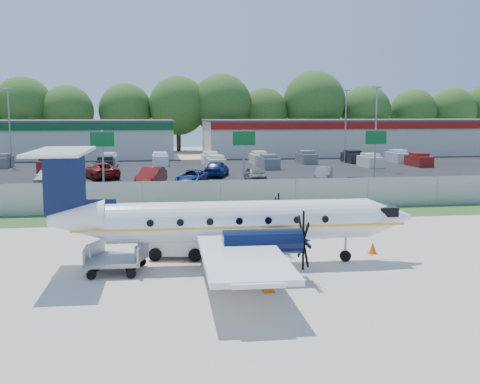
{
  "coord_description": "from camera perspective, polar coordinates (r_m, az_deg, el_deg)",
  "views": [
    {
      "loc": [
        -4.81,
        -24.27,
        6.42
      ],
      "look_at": [
        0.0,
        6.0,
        2.3
      ],
      "focal_mm": 45.0,
      "sensor_mm": 36.0,
      "label": 1
    }
  ],
  "objects": [
    {
      "name": "ground",
      "position": [
        25.56,
        2.13,
        -6.89
      ],
      "size": [
        170.0,
        170.0,
        0.0
      ],
      "primitive_type": "plane",
      "color": "beige",
      "rests_on": "ground"
    },
    {
      "name": "grass_verge",
      "position": [
        37.15,
        -1.45,
        -2.29
      ],
      "size": [
        170.0,
        4.0,
        0.02
      ],
      "primitive_type": "cube",
      "color": "#2D561E",
      "rests_on": "ground"
    },
    {
      "name": "access_road",
      "position": [
        44.01,
        -2.66,
        -0.73
      ],
      "size": [
        170.0,
        8.0,
        0.02
      ],
      "primitive_type": "cube",
      "color": "black",
      "rests_on": "ground"
    },
    {
      "name": "parking_lot",
      "position": [
        64.77,
        -4.73,
        1.95
      ],
      "size": [
        170.0,
        32.0,
        0.02
      ],
      "primitive_type": "cube",
      "color": "black",
      "rests_on": "ground"
    },
    {
      "name": "perimeter_fence",
      "position": [
        38.95,
        -1.85,
        -0.34
      ],
      "size": [
        120.0,
        0.06,
        1.99
      ],
      "color": "gray",
      "rests_on": "ground"
    },
    {
      "name": "building_west",
      "position": [
        88.44,
        -21.62,
        4.66
      ],
      "size": [
        46.4,
        12.4,
        5.24
      ],
      "color": "beige",
      "rests_on": "ground"
    },
    {
      "name": "building_east",
      "position": [
        91.67,
        10.66,
        5.15
      ],
      "size": [
        44.4,
        12.4,
        5.24
      ],
      "color": "beige",
      "rests_on": "ground"
    },
    {
      "name": "sign_left",
      "position": [
        47.37,
        -12.91,
        4.06
      ],
      "size": [
        1.8,
        0.26,
        5.0
      ],
      "color": "gray",
      "rests_on": "ground"
    },
    {
      "name": "sign_mid",
      "position": [
        47.9,
        0.37,
        4.29
      ],
      "size": [
        1.8,
        0.26,
        5.0
      ],
      "color": "gray",
      "rests_on": "ground"
    },
    {
      "name": "sign_right",
      "position": [
        50.87,
        12.73,
        4.3
      ],
      "size": [
        1.8,
        0.26,
        5.0
      ],
      "color": "gray",
      "rests_on": "ground"
    },
    {
      "name": "light_pole_ne",
      "position": [
        67.04,
        12.78,
        6.45
      ],
      "size": [
        0.9,
        0.35,
        9.09
      ],
      "color": "gray",
      "rests_on": "ground"
    },
    {
      "name": "light_pole_sw",
      "position": [
        73.86,
        -21.02,
        6.23
      ],
      "size": [
        0.9,
        0.35,
        9.09
      ],
      "color": "gray",
      "rests_on": "ground"
    },
    {
      "name": "light_pole_se",
      "position": [
        76.42,
        9.99,
        6.65
      ],
      "size": [
        0.9,
        0.35,
        9.09
      ],
      "color": "gray",
      "rests_on": "ground"
    },
    {
      "name": "tree_line",
      "position": [
        98.6,
        -6.23,
        3.87
      ],
      "size": [
        112.0,
        6.0,
        14.0
      ],
      "primitive_type": null,
      "color": "#2D5619",
      "rests_on": "ground"
    },
    {
      "name": "aircraft",
      "position": [
        25.06,
        -0.79,
        -2.75
      ],
      "size": [
        15.76,
        15.56,
        4.9
      ],
      "color": "white",
      "rests_on": "ground"
    },
    {
      "name": "pushback_tug",
      "position": [
        26.82,
        -5.71,
        -4.87
      ],
      "size": [
        2.64,
        2.13,
        1.3
      ],
      "color": "white",
      "rests_on": "ground"
    },
    {
      "name": "baggage_cart_near",
      "position": [
        24.38,
        -12.0,
        -6.51
      ],
      "size": [
        2.19,
        1.37,
        1.13
      ],
      "color": "gray",
      "rests_on": "ground"
    },
    {
      "name": "baggage_cart_far",
      "position": [
        25.32,
        -11.37,
        -5.99
      ],
      "size": [
        2.42,
        1.98,
        1.1
      ],
      "color": "gray",
      "rests_on": "ground"
    },
    {
      "name": "cone_nose",
      "position": [
        28.06,
        12.47,
        -5.21
      ],
      "size": [
        0.39,
        0.39,
        0.55
      ],
      "color": "#E95307",
      "rests_on": "ground"
    },
    {
      "name": "cone_port_wing",
      "position": [
        21.78,
        2.72,
        -8.73
      ],
      "size": [
        0.42,
        0.42,
        0.59
      ],
      "color": "#E95307",
      "rests_on": "ground"
    },
    {
      "name": "cone_starboard_wing",
      "position": [
        30.91,
        7.89,
        -3.94
      ],
      "size": [
        0.37,
        0.37,
        0.52
      ],
      "color": "#E95307",
      "rests_on": "ground"
    },
    {
      "name": "road_car_west",
      "position": [
        44.22,
        -21.65,
        -1.24
      ],
      "size": [
        4.72,
        2.25,
        1.5
      ],
      "primitive_type": "imported",
      "rotation": [
        0.0,
        0.0,
        1.72
      ],
      "color": "navy",
      "rests_on": "ground"
    },
    {
      "name": "road_car_mid",
      "position": [
        47.27,
        10.55,
        -0.28
      ],
      "size": [
        4.73,
        2.72,
        1.52
      ],
      "primitive_type": "imported",
      "rotation": [
        0.0,
        0.0,
        -1.79
      ],
      "color": "navy",
      "rests_on": "ground"
    },
    {
      "name": "parked_car_a",
      "position": [
        54.98,
        -17.79,
        0.58
      ],
      "size": [
        2.03,
        4.54,
        1.52
      ],
      "primitive_type": "imported",
      "rotation": [
        0.0,
        0.0,
        -0.05
      ],
      "color": "silver",
      "rests_on": "ground"
    },
    {
      "name": "parked_car_b",
      "position": [
        53.25,
        -8.39,
        0.65
      ],
      "size": [
        2.98,
        5.12,
        1.6
      ],
      "primitive_type": "imported",
      "rotation": [
        0.0,
        0.0,
        -0.28
      ],
      "color": "maroon",
      "rests_on": "ground"
    },
    {
      "name": "parked_car_c",
      "position": [
        53.18,
        -4.56,
        0.7
      ],
      "size": [
        3.6,
        5.14,
        1.3
      ],
      "primitive_type": "imported",
      "rotation": [
        0.0,
        0.0,
        -0.34
      ],
      "color": "navy",
      "rests_on": "ground"
    },
    {
      "name": "parked_car_d",
      "position": [
        55.12,
        1.43,
        0.96
      ],
      "size": [
        1.71,
        4.07,
        1.38
      ],
      "primitive_type": "imported",
      "rotation": [
        0.0,
        0.0,
        0.02
      ],
      "color": "#595B5E",
      "rests_on": "ground"
    },
    {
      "name": "parked_car_e",
      "position": [
        56.79,
        7.93,
        1.09
      ],
      "size": [
        2.78,
        4.18,
        1.3
      ],
      "primitive_type": "imported",
      "rotation": [
        0.0,
        0.0,
        -0.39
      ],
      "color": "#595B5E",
      "rests_on": "ground"
    },
    {
      "name": "parked_car_f",
      "position": [
        59.43,
        -13.19,
        1.25
      ],
      "size": [
        4.5,
        6.2,
        1.57
      ],
      "primitive_type": "imported",
      "rotation": [
        0.0,
        0.0,
        3.52
      ],
      "color": "maroon",
      "rests_on": "ground"
    },
    {
      "name": "parked_car_g",
      "position": [
        59.54,
        -2.23,
        1.46
      ],
      "size": [
        3.25,
        5.08,
        1.61
      ],
      "primitive_type": "imported",
      "rotation": [
        0.0,
        0.0,
        2.83
      ],
      "color": "navy",
      "rests_on": "ground"
    },
    {
      "name": "far_parking_rows",
      "position": [
        69.73,
        -5.04,
        2.34
      ],
      "size": [
        56.0,
        10.0,
        1.6
      ],
      "primitive_type": null,
      "color": "gray",
      "rests_on": "ground"
    }
  ]
}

